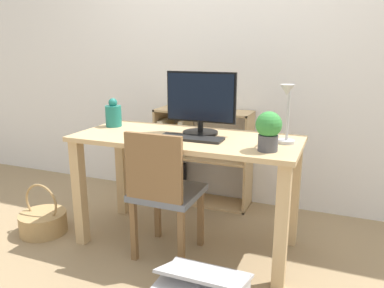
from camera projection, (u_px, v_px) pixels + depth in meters
ground_plane at (187, 243)px, 2.59m from camera, size 10.00×10.00×0.00m
wall_back at (228, 49)px, 3.07m from camera, size 8.00×0.05×2.60m
desk at (186, 158)px, 2.44m from camera, size 1.45×0.63×0.76m
monitor at (201, 102)px, 2.42m from camera, size 0.47×0.23×0.41m
keyboard at (191, 138)px, 2.32m from camera, size 0.41×0.13×0.02m
vase at (113, 115)px, 2.68m from camera, size 0.11×0.11×0.20m
desk_lamp at (287, 109)px, 2.12m from camera, size 0.10×0.19×0.36m
potted_plant at (269, 129)px, 2.03m from camera, size 0.14×0.14×0.22m
chair at (163, 190)px, 2.31m from camera, size 0.40×0.40×0.84m
bookshelf at (187, 157)px, 3.24m from camera, size 0.81×0.28×0.81m
basket at (43, 221)px, 2.72m from camera, size 0.33×0.33×0.37m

